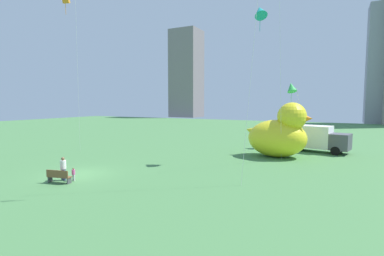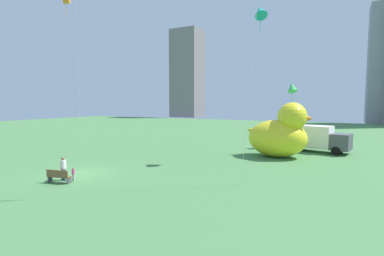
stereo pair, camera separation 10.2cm
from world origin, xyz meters
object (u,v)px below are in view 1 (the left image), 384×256
object	(u,v)px
giant_inflatable_duck	(279,134)
person_child	(73,174)
park_bench	(59,176)
kite_green	(292,87)
box_truck	(315,138)
person_adult	(63,168)
kite_teal	(260,12)

from	to	relation	value
giant_inflatable_duck	person_child	bearing A→B (deg)	-125.33
park_bench	kite_green	xyz separation A→B (m)	(11.39, 22.98, 6.68)
box_truck	kite_green	size ratio (longest dim) A/B	0.87
park_bench	giant_inflatable_duck	distance (m)	19.89
person_child	box_truck	distance (m)	24.69
person_adult	giant_inflatable_duck	xyz separation A→B (m)	(11.67, 15.59, 1.40)
park_bench	person_child	xyz separation A→B (m)	(0.44, 0.84, 0.03)
kite_teal	box_truck	bearing A→B (deg)	62.58
kite_teal	kite_green	distance (m)	11.71
kite_green	giant_inflatable_duck	bearing A→B (deg)	-90.34
person_adult	person_child	xyz separation A→B (m)	(0.76, 0.19, -0.39)
giant_inflatable_duck	box_truck	bearing A→B (deg)	60.12
person_child	park_bench	bearing A→B (deg)	-117.48
person_adult	kite_teal	world-z (taller)	kite_teal
park_bench	giant_inflatable_duck	size ratio (longest dim) A/B	0.27
kite_green	box_truck	bearing A→B (deg)	-30.60
kite_green	person_adult	bearing A→B (deg)	-117.68
park_bench	person_adult	bearing A→B (deg)	116.86
box_truck	park_bench	bearing A→B (deg)	-123.80
giant_inflatable_duck	box_truck	world-z (taller)	giant_inflatable_duck
person_child	person_adult	bearing A→B (deg)	-165.72
person_adult	kite_green	world-z (taller)	kite_green
giant_inflatable_duck	kite_teal	xyz separation A→B (m)	(-1.35, -3.14, 10.98)
kite_green	kite_teal	bearing A→B (deg)	-98.00
giant_inflatable_duck	person_adult	bearing A→B (deg)	-126.83
box_truck	kite_teal	distance (m)	15.00
park_bench	box_truck	bearing A→B (deg)	56.20
giant_inflatable_duck	kite_green	bearing A→B (deg)	89.66
box_truck	kite_teal	world-z (taller)	kite_teal
person_adult	kite_teal	distance (m)	20.37
person_child	kite_teal	size ratio (longest dim) A/B	0.06
kite_green	person_child	bearing A→B (deg)	-116.32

